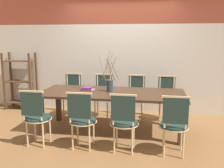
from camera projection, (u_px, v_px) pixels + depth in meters
ground_plane at (112, 131)px, 4.66m from camera, size 16.00×16.00×0.00m
wall_rear at (122, 43)px, 5.67m from camera, size 12.00×0.06×3.20m
dining_table at (112, 97)px, 4.54m from camera, size 2.61×1.04×0.74m
chair_near_leftend at (36, 115)px, 3.96m from camera, size 0.44×0.44×0.93m
chair_near_left at (82, 118)px, 3.83m from camera, size 0.44×0.44×0.93m
chair_near_center at (124, 120)px, 3.73m from camera, size 0.44×0.44×0.93m
chair_near_right at (174, 123)px, 3.61m from camera, size 0.44×0.44×0.93m
chair_far_leftend at (72, 93)px, 5.53m from camera, size 0.44×0.44×0.93m
chair_far_left at (103, 94)px, 5.41m from camera, size 0.44×0.44×0.93m
chair_far_center at (136, 95)px, 5.29m from camera, size 0.44×0.44×0.93m
chair_far_right at (167, 96)px, 5.19m from camera, size 0.44×0.44×0.93m
vase_centerpiece at (110, 84)px, 4.56m from camera, size 0.37×0.38×0.74m
book_stack at (87, 89)px, 4.71m from camera, size 0.26×0.18×0.05m
shelving_rack at (20, 81)px, 6.00m from camera, size 0.72×0.36×1.36m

